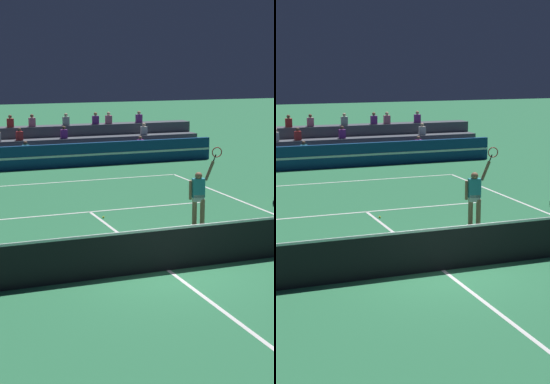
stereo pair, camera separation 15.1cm
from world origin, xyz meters
TOP-DOWN VIEW (x-y plane):
  - ground_plane at (0.00, 0.00)m, footprint 120.00×120.00m
  - court_lines at (0.00, 0.00)m, footprint 11.10×23.90m
  - tennis_net at (0.00, 0.00)m, footprint 12.00×0.10m
  - sponsor_banner_wall at (0.00, 15.47)m, footprint 18.00×0.26m
  - bleacher_stand at (-0.01, 18.01)m, footprint 18.48×2.85m
  - tennis_player at (2.39, 3.21)m, footprint 1.01×0.39m
  - tennis_ball at (0.15, 5.46)m, footprint 0.07×0.07m

SIDE VIEW (x-z plane):
  - ground_plane at x=0.00m, z-range 0.00..0.00m
  - court_lines at x=0.00m, z-range 0.00..0.01m
  - tennis_ball at x=0.15m, z-range 0.00..0.07m
  - tennis_net at x=0.00m, z-range -0.01..1.09m
  - sponsor_banner_wall at x=0.00m, z-range 0.00..1.10m
  - bleacher_stand at x=-0.01m, z-range -0.49..1.79m
  - tennis_player at x=2.39m, z-range -0.25..2.23m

